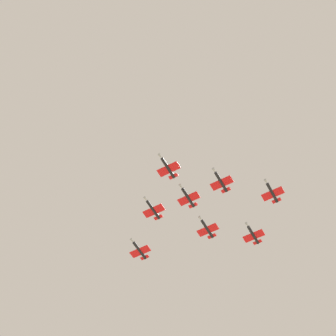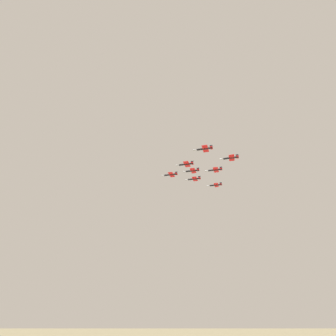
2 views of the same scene
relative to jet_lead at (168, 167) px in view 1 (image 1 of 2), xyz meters
name	(u,v)px [view 1 (image 1 of 2)]	position (x,y,z in m)	size (l,w,h in m)	color
jet_lead	(168,167)	(0.00, 0.00, 0.00)	(9.93, 13.18, 2.73)	black
jet_port_inner	(221,181)	(19.55, 11.58, -0.73)	(9.93, 13.18, 2.73)	black
jet_starboard_inner	(153,209)	(-11.58, 19.55, 1.11)	(9.93, 13.18, 2.73)	black
jet_port_outer	(188,197)	(4.38, 17.12, 1.15)	(9.93, 13.18, 2.73)	black
jet_starboard_outer	(272,192)	(39.09, 23.15, 0.68)	(9.93, 13.18, 2.73)	black
jet_center_rear	(139,250)	(-23.15, 39.09, 0.12)	(9.93, 13.18, 2.73)	black
jet_port_trail	(207,228)	(8.77, 34.23, -0.43)	(9.93, 13.18, 2.73)	black
jet_starboard_trail	(253,234)	(27.52, 42.70, -0.21)	(9.93, 13.18, 2.73)	black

